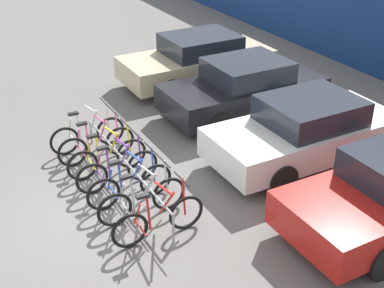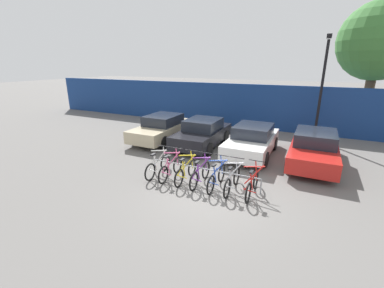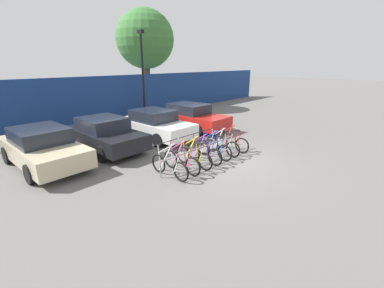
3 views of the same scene
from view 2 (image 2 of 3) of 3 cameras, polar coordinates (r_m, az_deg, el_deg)
ground_plane at (r=8.58m, az=4.59°, el=-11.14°), size 120.00×120.00×0.00m
hoarding_wall at (r=16.97m, az=16.63°, el=7.71°), size 36.00×0.16×2.83m
bike_rack at (r=9.14m, az=2.44°, el=-5.77°), size 4.14×0.04×0.57m
bicycle_white at (r=9.86m, az=-7.57°, el=-4.84°), size 0.68×1.71×1.05m
bicycle_pink at (r=9.58m, az=-4.74°, el=-5.43°), size 0.68×1.71×1.05m
bicycle_yellow at (r=9.30m, az=-1.36°, el=-6.11°), size 0.68×1.71×1.05m
bicycle_purple at (r=9.08m, az=1.82°, el=-6.73°), size 0.68×1.71×1.05m
bicycle_blue at (r=8.87m, az=5.46°, el=-7.41°), size 0.68×1.71×1.05m
bicycle_silver at (r=8.72m, az=8.90°, el=-8.03°), size 0.68×1.71×1.05m
bicycle_red at (r=8.57m, az=13.24°, el=-8.76°), size 0.68×1.71×1.05m
car_beige at (r=14.26m, az=-6.55°, el=3.59°), size 1.91×4.32×1.40m
car_black at (r=13.13m, az=2.33°, el=2.46°), size 1.91×4.07×1.40m
car_white at (r=12.19m, az=13.23°, el=0.80°), size 1.91×4.16×1.40m
car_red at (r=11.98m, az=25.48°, el=-0.78°), size 1.91×4.51×1.40m
lamp_post at (r=15.57m, az=26.98°, el=12.00°), size 0.24×0.44×5.50m
tree_behind_hoarding at (r=18.57m, az=36.12°, el=17.89°), size 4.33×4.33×7.44m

